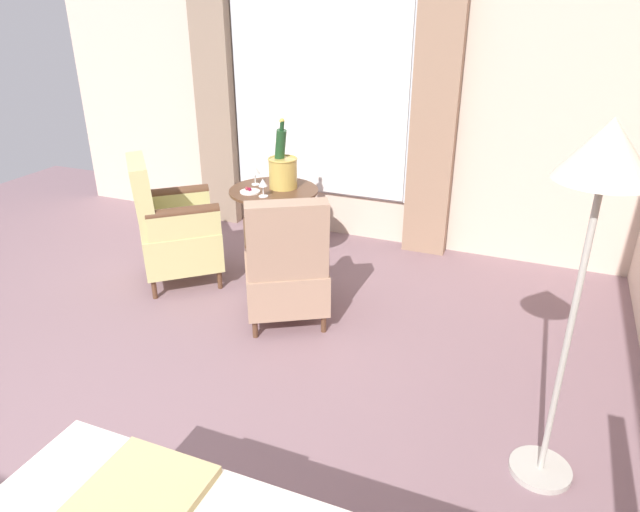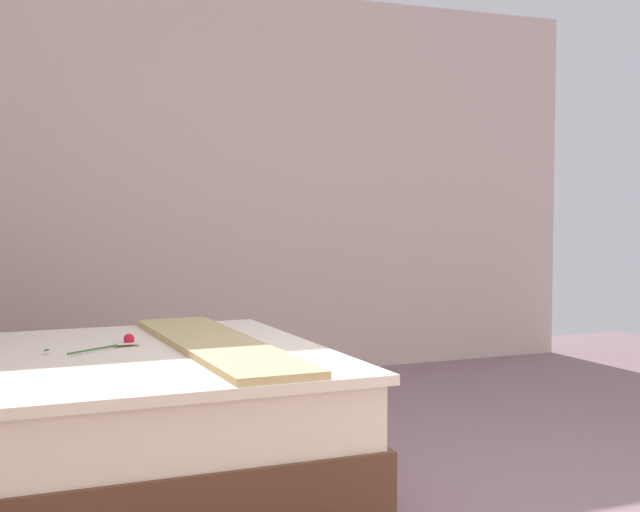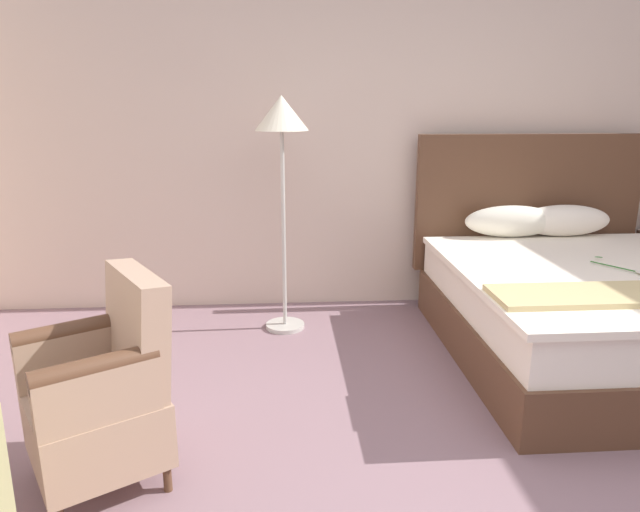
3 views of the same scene
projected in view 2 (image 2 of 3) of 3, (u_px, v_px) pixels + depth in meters
wall_far_side at (243, 185)px, 6.34m from camera, size 0.12×5.33×2.74m
bed at (69, 419)px, 3.67m from camera, size 1.77×2.07×1.36m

